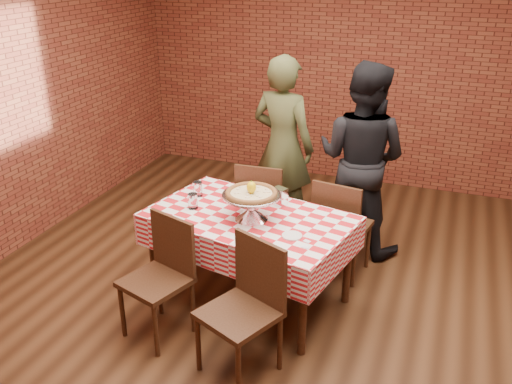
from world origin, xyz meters
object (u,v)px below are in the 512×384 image
pizza (251,194)px  chair_near_left (155,282)px  pizza_stand (251,207)px  chair_near_right (239,313)px  condiment_caddy (280,196)px  diner_olive (283,146)px  water_glass_right (198,189)px  water_glass_left (193,201)px  chair_far_right (343,226)px  diner_black (361,159)px  table (250,258)px  chair_far_left (264,205)px

pizza → chair_near_left: (-0.51, -0.62, -0.51)m
pizza_stand → chair_near_right: 0.89m
pizza_stand → condiment_caddy: size_ratio=3.12×
pizza → chair_near_right: bearing=-75.4°
pizza_stand → diner_olive: (-0.18, 1.34, 0.03)m
water_glass_right → pizza_stand: bearing=-23.5°
water_glass_left → chair_far_right: chair_far_right is taller
pizza → diner_black: size_ratio=0.22×
table → diner_black: 1.46m
chair_near_right → diner_black: size_ratio=0.52×
chair_near_left → chair_far_left: size_ratio=0.99×
condiment_caddy → chair_near_right: bearing=-64.3°
chair_near_left → diner_black: bearing=77.8°
table → chair_far_left: size_ratio=1.67×
pizza → condiment_caddy: size_ratio=2.69×
water_glass_right → chair_near_right: (0.78, -1.02, -0.35)m
pizza_stand → chair_far_right: bearing=51.4°
water_glass_left → table: bearing=3.6°
pizza → water_glass_left: size_ratio=3.19×
condiment_caddy → chair_far_right: bearing=63.5°
pizza → chair_near_right: size_ratio=0.42×
table → chair_near_right: chair_near_right is taller
table → chair_far_right: bearing=48.0°
water_glass_right → chair_near_left: (0.07, -0.87, -0.37)m
water_glass_left → diner_olive: 1.36m
diner_black → chair_far_right: bearing=100.8°
water_glass_right → pizza: bearing=-23.5°
water_glass_left → water_glass_right: 0.25m
chair_far_left → table: bearing=98.1°
chair_near_left → chair_near_right: size_ratio=0.97×
pizza_stand → diner_black: diner_black is taller
chair_near_right → pizza: bearing=128.6°
water_glass_left → chair_far_left: chair_far_left is taller
condiment_caddy → chair_near_right: (0.08, -1.09, -0.37)m
table → water_glass_left: size_ratio=12.42×
diner_black → diner_olive: bearing=7.7°
condiment_caddy → pizza: bearing=-89.8°
diner_olive → chair_far_right: bearing=152.5°
pizza_stand → water_glass_left: pizza_stand is taller
pizza_stand → diner_olive: diner_olive is taller
pizza_stand → chair_far_left: size_ratio=0.50×
condiment_caddy → diner_black: size_ratio=0.08×
condiment_caddy → chair_near_left: chair_near_left is taller
chair_far_right → condiment_caddy: bearing=51.1°
pizza_stand → condiment_caddy: (0.12, 0.32, -0.03)m
pizza → chair_far_left: pizza is taller
chair_far_left → diner_black: 0.99m
pizza_stand → chair_near_left: pizza_stand is taller
chair_near_left → chair_far_left: (0.30, 1.49, 0.00)m
pizza → diner_olive: diner_olive is taller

